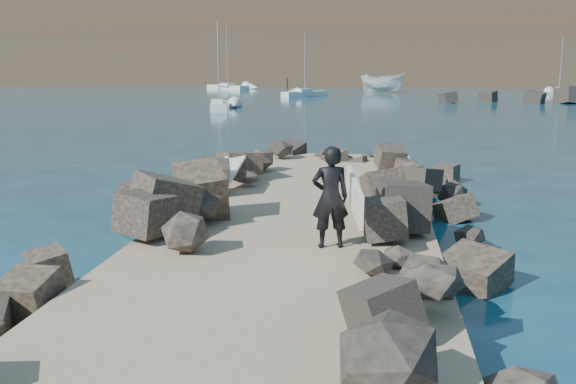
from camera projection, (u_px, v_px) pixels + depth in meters
The scene contains 12 objects.
ground at pixel (294, 249), 14.25m from camera, with size 800.00×800.00×0.00m, color #0F384C.
jetty at pixel (281, 264), 12.25m from camera, with size 6.00×26.00×0.60m, color #8C7759.
riprap_left at pixel (144, 241), 13.09m from camera, with size 2.60×22.00×1.00m, color black.
riprap_right at pixel (434, 252), 12.30m from camera, with size 2.60×22.00×1.00m, color black.
headland at pixel (412, 15), 165.01m from camera, with size 360.00×140.00×32.00m, color #2D4919.
surfboard_resting at pixel (228, 173), 17.92m from camera, with size 0.59×2.36×0.08m, color white.
boat_imported at pixel (383, 83), 87.04m from camera, with size 2.51×6.68×2.58m, color silver.
surfer_with_board at pixel (334, 197), 12.10m from camera, with size 1.06×2.41×1.96m.
sailboat_a at pixel (219, 106), 55.34m from camera, with size 2.73×6.40×7.62m.
sailboat_b at pixel (305, 94), 76.49m from camera, with size 5.24×5.74×7.77m.
sailboat_d at pixel (559, 92), 80.33m from camera, with size 1.85×6.02×7.27m.
sailboat_e at pixel (228, 87), 96.30m from camera, with size 7.47×6.60×9.76m.
Camera 1 is at (1.75, -13.60, 4.09)m, focal length 40.00 mm.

